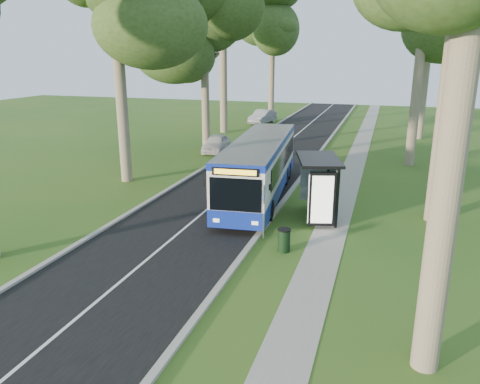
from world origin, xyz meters
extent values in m
plane|color=#2A581B|center=(0.00, 0.00, 0.00)|extent=(120.00, 120.00, 0.00)
cube|color=black|center=(-3.50, 10.00, 0.01)|extent=(7.00, 100.00, 0.02)
cube|color=#9E9B93|center=(0.00, 10.00, 0.06)|extent=(0.25, 100.00, 0.12)
cube|color=#9E9B93|center=(-7.00, 10.00, 0.06)|extent=(0.25, 100.00, 0.12)
cube|color=white|center=(-3.50, 10.00, 0.02)|extent=(0.12, 100.00, 0.00)
cube|color=gray|center=(3.00, 10.00, 0.01)|extent=(1.50, 100.00, 0.02)
cube|color=white|center=(-1.53, 7.11, 1.82)|extent=(3.74, 12.46, 2.91)
cube|color=#11299C|center=(-1.53, 7.11, 0.77)|extent=(3.77, 12.49, 0.82)
cube|color=#11299C|center=(-1.53, 7.11, 3.11)|extent=(3.77, 12.49, 0.33)
cube|color=black|center=(-1.53, 0.96, 1.94)|extent=(2.29, 0.27, 1.48)
cube|color=yellow|center=(-1.53, 0.92, 2.97)|extent=(1.83, 0.20, 0.22)
cube|color=black|center=(-1.53, 1.03, 0.51)|extent=(2.45, 0.36, 0.31)
cylinder|color=black|center=(-2.68, 3.33, 0.53)|extent=(0.39, 1.09, 1.06)
cylinder|color=black|center=(-0.37, 3.33, 0.53)|extent=(0.39, 1.09, 1.06)
cylinder|color=black|center=(-2.68, 10.69, 0.53)|extent=(0.39, 1.09, 1.06)
cylinder|color=black|center=(-0.37, 10.69, 0.53)|extent=(0.39, 1.09, 1.06)
cylinder|color=gray|center=(0.32, 1.10, 1.24)|extent=(0.08, 0.08, 2.47)
cube|color=#0D2A97|center=(0.32, 1.10, 2.13)|extent=(0.10, 0.35, 0.61)
cylinder|color=yellow|center=(0.29, 1.10, 2.27)|extent=(0.05, 0.22, 0.22)
cube|color=white|center=(0.32, 1.10, 1.43)|extent=(0.10, 0.30, 0.40)
cube|color=black|center=(2.80, 3.20, 1.43)|extent=(0.14, 0.14, 2.87)
cube|color=black|center=(2.80, 6.14, 1.43)|extent=(0.14, 0.14, 2.87)
cube|color=black|center=(2.08, 4.67, 2.94)|extent=(2.77, 3.88, 0.14)
cube|color=silver|center=(2.89, 4.67, 1.55)|extent=(0.83, 2.83, 2.30)
cube|color=black|center=(2.08, 3.06, 1.43)|extent=(1.21, 0.50, 2.53)
cube|color=white|center=(2.08, 2.98, 1.43)|extent=(0.94, 0.28, 2.24)
cube|color=black|center=(2.43, 5.01, 0.52)|extent=(0.98, 2.11, 0.07)
cylinder|color=black|center=(1.44, 0.11, 0.46)|extent=(0.51, 0.51, 0.92)
cylinder|color=black|center=(1.44, 0.11, 0.94)|extent=(0.55, 0.55, 0.05)
imported|color=silver|center=(-8.24, 18.30, 0.72)|extent=(2.12, 4.38, 1.44)
imported|color=#9C9EA3|center=(-8.81, 35.25, 0.79)|extent=(2.37, 4.97, 1.57)
cylinder|color=#7A6B56|center=(-10.50, 8.00, 5.77)|extent=(0.69, 0.69, 11.54)
cylinder|color=#7A6B56|center=(-9.00, 18.00, 4.63)|extent=(0.62, 0.62, 9.26)
ellipsoid|color=#31471B|center=(-9.00, 18.00, 9.53)|extent=(5.20, 5.20, 6.35)
cylinder|color=#7A6B56|center=(-11.00, 28.00, 6.79)|extent=(0.75, 0.75, 13.57)
cylinder|color=#7A6B56|center=(-8.50, 38.00, 5.84)|extent=(0.69, 0.69, 11.68)
ellipsoid|color=#31471B|center=(-8.50, 38.00, 12.02)|extent=(5.20, 5.20, 8.01)
cylinder|color=#7A6B56|center=(6.50, -6.00, 5.71)|extent=(0.69, 0.69, 11.41)
cylinder|color=#7A6B56|center=(7.50, 6.00, 6.08)|extent=(0.71, 0.71, 12.15)
cylinder|color=#7A6B56|center=(6.80, 18.00, 5.49)|extent=(0.67, 0.67, 10.99)
cylinder|color=#7A6B56|center=(8.00, 30.00, 5.71)|extent=(0.69, 0.69, 11.42)
ellipsoid|color=#31471B|center=(8.00, 30.00, 11.75)|extent=(5.20, 5.20, 7.83)
camera|label=1|loc=(5.07, -17.32, 7.78)|focal=35.00mm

